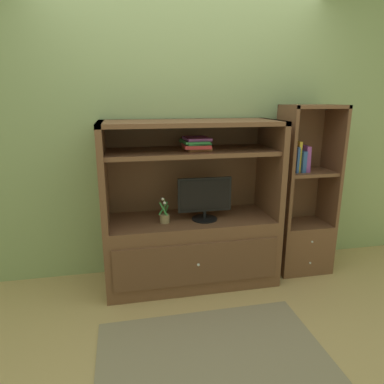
% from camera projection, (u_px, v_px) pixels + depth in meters
% --- Properties ---
extents(ground_plane, '(8.00, 8.00, 0.00)m').
position_uv_depth(ground_plane, '(201.00, 303.00, 2.83)').
color(ground_plane, tan).
extents(painted_rear_wall, '(6.00, 0.10, 2.80)m').
position_uv_depth(painted_rear_wall, '(183.00, 124.00, 3.17)').
color(painted_rear_wall, '#8C9E6B').
rests_on(painted_rear_wall, ground_plane).
extents(area_rug, '(1.49, 0.94, 0.01)m').
position_uv_depth(area_rug, '(212.00, 355.00, 2.25)').
color(area_rug, gray).
rests_on(area_rug, ground_plane).
extents(media_console, '(1.51, 0.61, 1.45)m').
position_uv_depth(media_console, '(191.00, 232.00, 3.09)').
color(media_console, brown).
rests_on(media_console, ground_plane).
extents(tv_monitor, '(0.47, 0.22, 0.37)m').
position_uv_depth(tv_monitor, '(205.00, 198.00, 2.96)').
color(tv_monitor, black).
rests_on(tv_monitor, media_console).
extents(potted_plant, '(0.09, 0.08, 0.22)m').
position_uv_depth(potted_plant, '(165.00, 217.00, 2.92)').
color(potted_plant, '#8C7251').
rests_on(potted_plant, media_console).
extents(magazine_stack, '(0.23, 0.34, 0.10)m').
position_uv_depth(magazine_stack, '(196.00, 144.00, 2.88)').
color(magazine_stack, '#A56638').
rests_on(magazine_stack, media_console).
extents(bookshelf_tall, '(0.51, 0.38, 1.57)m').
position_uv_depth(bookshelf_tall, '(303.00, 218.00, 3.30)').
color(bookshelf_tall, brown).
rests_on(bookshelf_tall, ground_plane).
extents(upright_book_row, '(0.17, 0.18, 0.27)m').
position_uv_depth(upright_book_row, '(298.00, 159.00, 3.11)').
color(upright_book_row, red).
rests_on(upright_book_row, bookshelf_tall).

